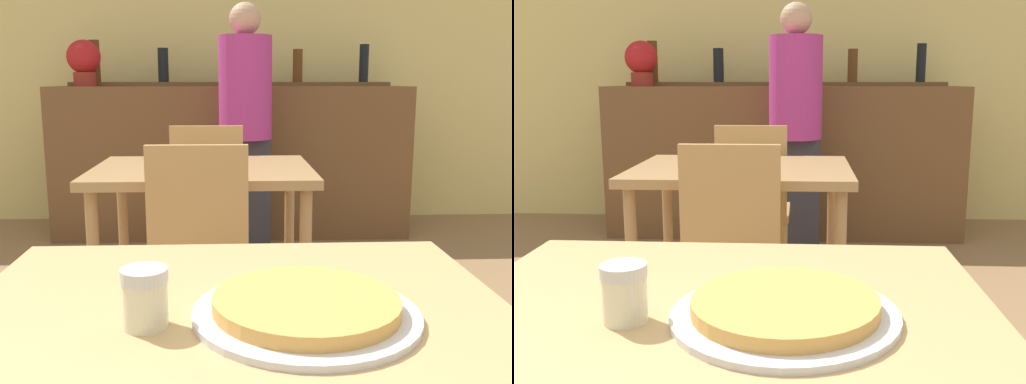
% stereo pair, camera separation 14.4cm
% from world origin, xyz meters
% --- Properties ---
extents(wall_back, '(8.00, 0.05, 2.80)m').
position_xyz_m(wall_back, '(0.00, 3.91, 1.40)').
color(wall_back, '#EAD684').
rests_on(wall_back, ground_plane).
extents(dining_table_near, '(0.94, 0.85, 0.77)m').
position_xyz_m(dining_table_near, '(0.00, 0.00, 0.68)').
color(dining_table_near, tan).
rests_on(dining_table_near, ground_plane).
extents(dining_table_far, '(0.97, 0.75, 0.77)m').
position_xyz_m(dining_table_far, '(-0.13, 1.66, 0.67)').
color(dining_table_far, '#A87F51').
rests_on(dining_table_far, ground_plane).
extents(bar_counter, '(2.60, 0.56, 1.11)m').
position_xyz_m(bar_counter, '(0.00, 3.41, 0.55)').
color(bar_counter, brown).
rests_on(bar_counter, ground_plane).
extents(bar_back_shelf, '(2.39, 0.24, 0.34)m').
position_xyz_m(bar_back_shelf, '(-0.02, 3.55, 1.17)').
color(bar_back_shelf, brown).
rests_on(bar_back_shelf, bar_counter).
extents(chair_far_side_front, '(0.40, 0.40, 0.92)m').
position_xyz_m(chair_far_side_front, '(-0.13, 1.12, 0.51)').
color(chair_far_side_front, tan).
rests_on(chair_far_side_front, ground_plane).
extents(chair_far_side_back, '(0.40, 0.40, 0.92)m').
position_xyz_m(chair_far_side_back, '(-0.13, 2.20, 0.51)').
color(chair_far_side_back, tan).
rests_on(chair_far_side_back, ground_plane).
extents(pizza_tray, '(0.37, 0.37, 0.04)m').
position_xyz_m(pizza_tray, '(0.11, 0.00, 0.79)').
color(pizza_tray, silver).
rests_on(pizza_tray, dining_table_near).
extents(cheese_shaker, '(0.07, 0.07, 0.10)m').
position_xyz_m(cheese_shaker, '(-0.14, -0.03, 0.82)').
color(cheese_shaker, beige).
rests_on(cheese_shaker, dining_table_near).
extents(person_standing, '(0.34, 0.34, 1.63)m').
position_xyz_m(person_standing, '(0.09, 2.83, 0.88)').
color(person_standing, '#2D2D38').
rests_on(person_standing, ground_plane).
extents(potted_plant, '(0.24, 0.24, 0.33)m').
position_xyz_m(potted_plant, '(-1.05, 3.36, 1.29)').
color(potted_plant, maroon).
rests_on(potted_plant, bar_counter).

